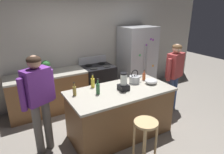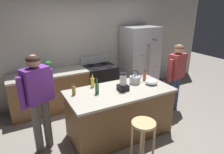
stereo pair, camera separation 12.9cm
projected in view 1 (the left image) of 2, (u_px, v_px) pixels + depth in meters
The scene contains 17 objects.
ground_plane at pixel (120, 133), 3.78m from camera, with size 14.00×14.00×0.00m, color gray.
back_wall at pixel (79, 46), 4.91m from camera, with size 8.00×0.10×2.70m, color #BCB7AD.
kitchen_island at pixel (120, 112), 3.63m from camera, with size 1.88×0.92×0.90m.
back_counter_run at pixel (55, 92), 4.51m from camera, with size 2.00×0.64×0.90m.
refrigerator at pixel (137, 60), 5.40m from camera, with size 0.90×0.73×1.80m.
stove_range at pixel (98, 83), 5.01m from camera, with size 0.76×0.65×1.08m.
person_by_island_left at pixel (39, 96), 3.00m from camera, with size 0.58×0.36×1.65m.
person_by_sink_right at pixel (174, 71), 4.35m from camera, with size 0.59×0.31×1.55m.
bar_stool at pixel (145, 131), 2.93m from camera, with size 0.36×0.36×0.71m.
potted_plant at pixel (46, 66), 4.23m from camera, with size 0.20×0.20×0.30m.
blender_appliance at pixel (124, 83), 3.42m from camera, with size 0.17×0.17×0.32m.
bottle_vinegar at pixel (74, 91), 3.23m from camera, with size 0.06×0.06×0.24m.
bottle_cooking_sauce at pixel (144, 76), 3.92m from camera, with size 0.06×0.06×0.22m.
bottle_olive_oil at pixel (98, 88), 3.28m from camera, with size 0.07×0.07×0.28m.
bottle_soda at pixel (93, 82), 3.56m from camera, with size 0.07×0.07×0.26m.
mixing_bowl at pixel (151, 81), 3.73m from camera, with size 0.23×0.23×0.10m, color white.
tea_kettle at pixel (135, 79), 3.76m from camera, with size 0.28×0.20×0.27m.
Camera 1 is at (-1.74, -2.68, 2.31)m, focal length 31.48 mm.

